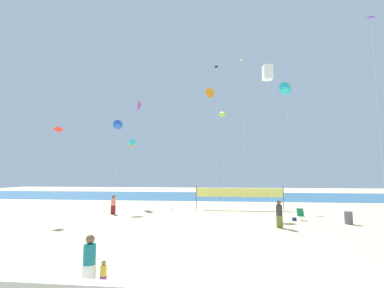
% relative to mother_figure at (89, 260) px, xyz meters
% --- Properties ---
extents(ground_plane, '(120.00, 120.00, 0.00)m').
position_rel_mother_figure_xyz_m(ground_plane, '(3.21, 9.85, -0.88)').
color(ground_plane, beige).
extents(ocean_band, '(120.00, 20.00, 0.01)m').
position_rel_mother_figure_xyz_m(ocean_band, '(3.21, 39.05, -0.88)').
color(ocean_band, '#28608C').
rests_on(ocean_band, ground).
extents(mother_figure, '(0.38, 0.38, 1.65)m').
position_rel_mother_figure_xyz_m(mother_figure, '(0.00, 0.00, 0.00)').
color(mother_figure, white).
rests_on(mother_figure, ground).
extents(toddler_figure, '(0.19, 0.19, 0.85)m').
position_rel_mother_figure_xyz_m(toddler_figure, '(0.41, 0.14, -0.43)').
color(toddler_figure, '#7A3872').
rests_on(toddler_figure, ground).
extents(beachgoer_charcoal_shirt, '(0.41, 0.41, 1.81)m').
position_rel_mother_figure_xyz_m(beachgoer_charcoal_shirt, '(7.84, 10.97, 0.08)').
color(beachgoer_charcoal_shirt, olive).
rests_on(beachgoer_charcoal_shirt, ground).
extents(beachgoer_coral_shirt, '(0.39, 0.39, 1.72)m').
position_rel_mother_figure_xyz_m(beachgoer_coral_shirt, '(-5.90, 15.96, 0.04)').
color(beachgoer_coral_shirt, maroon).
rests_on(beachgoer_coral_shirt, ground).
extents(folding_beach_chair, '(0.52, 0.65, 0.89)m').
position_rel_mother_figure_xyz_m(folding_beach_chair, '(10.13, 14.46, -0.42)').
color(folding_beach_chair, '#1E8C4C').
rests_on(folding_beach_chair, ground).
extents(trash_barrel, '(0.56, 0.56, 0.90)m').
position_rel_mother_figure_xyz_m(trash_barrel, '(13.06, 13.01, -0.43)').
color(trash_barrel, '#595960').
rests_on(trash_barrel, ground).
extents(volleyball_net, '(8.92, 0.17, 2.40)m').
position_rel_mother_figure_xyz_m(volleyball_net, '(5.66, 20.54, 0.76)').
color(volleyball_net, '#4C4C51').
rests_on(volleyball_net, ground).
extents(beach_handbag, '(0.31, 0.16, 0.25)m').
position_rel_mother_figure_xyz_m(beach_handbag, '(9.53, 14.06, -0.76)').
color(beach_handbag, navy).
rests_on(beach_handbag, ground).
extents(kite_blue_delta, '(1.13, 0.89, 9.66)m').
position_rel_mother_figure_xyz_m(kite_blue_delta, '(-7.48, 20.43, 8.23)').
color(kite_blue_delta, silver).
rests_on(kite_blue_delta, ground).
extents(kite_white_box, '(0.96, 0.96, 14.01)m').
position_rel_mother_figure_xyz_m(kite_white_box, '(8.45, 17.65, 12.42)').
color(kite_white_box, silver).
rests_on(kite_white_box, ground).
extents(kite_violet_diamond, '(0.67, 0.66, 17.14)m').
position_rel_mother_figure_xyz_m(kite_violet_diamond, '(16.74, 15.12, 15.66)').
color(kite_violet_diamond, silver).
rests_on(kite_violet_diamond, ground).
extents(kite_orange_delta, '(1.17, 0.92, 13.05)m').
position_rel_mother_figure_xyz_m(kite_orange_delta, '(2.63, 21.06, 11.60)').
color(kite_orange_delta, silver).
rests_on(kite_orange_delta, ground).
extents(kite_cyan_tube, '(1.31, 1.85, 7.68)m').
position_rel_mother_figure_xyz_m(kite_cyan_tube, '(-6.69, 22.79, 6.43)').
color(kite_cyan_tube, silver).
rests_on(kite_cyan_tube, ground).
extents(kite_magenta_delta, '(1.05, 1.32, 14.23)m').
position_rel_mother_figure_xyz_m(kite_magenta_delta, '(-7.82, 29.19, 12.65)').
color(kite_magenta_delta, silver).
rests_on(kite_magenta_delta, ground).
extents(kite_black_diamond, '(0.58, 0.59, 18.96)m').
position_rel_mother_figure_xyz_m(kite_black_diamond, '(3.22, 29.12, 17.02)').
color(kite_black_diamond, silver).
rests_on(kite_black_diamond, ground).
extents(kite_orange_diamond, '(0.54, 0.54, 15.48)m').
position_rel_mother_figure_xyz_m(kite_orange_diamond, '(6.16, 19.04, 13.48)').
color(kite_orange_diamond, silver).
rests_on(kite_orange_diamond, ground).
extents(kite_red_diamond, '(0.85, 0.85, 7.75)m').
position_rel_mother_figure_xyz_m(kite_red_diamond, '(-10.09, 13.58, 6.58)').
color(kite_red_diamond, silver).
rests_on(kite_red_diamond, ground).
extents(kite_lime_inflatable, '(0.89, 1.46, 9.39)m').
position_rel_mother_figure_xyz_m(kite_lime_inflatable, '(4.08, 16.17, 8.13)').
color(kite_lime_inflatable, silver).
rests_on(kite_lime_inflatable, ground).
extents(kite_cyan_delta, '(1.44, 0.73, 13.44)m').
position_rel_mother_figure_xyz_m(kite_cyan_delta, '(10.83, 20.87, 11.86)').
color(kite_cyan_delta, silver).
rests_on(kite_cyan_delta, ground).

